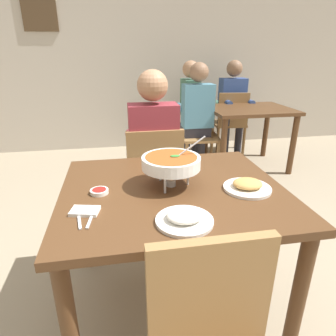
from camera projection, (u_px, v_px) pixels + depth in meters
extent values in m
plane|color=gray|center=(172.00, 301.00, 1.80)|extent=(16.00, 16.00, 0.00)
cube|color=#BCB2A3|center=(130.00, 45.00, 4.22)|extent=(10.00, 0.10, 3.00)
cube|color=#4C3823|center=(39.00, 8.00, 3.81)|extent=(0.44, 0.03, 0.56)
cube|color=#51331C|center=(173.00, 191.00, 1.52)|extent=(1.13, 0.98, 0.04)
cylinder|color=#51331C|center=(70.00, 333.00, 1.19)|extent=(0.07, 0.07, 0.73)
cylinder|color=#51331C|center=(298.00, 298.00, 1.35)|extent=(0.07, 0.07, 0.73)
cylinder|color=#51331C|center=(87.00, 220.00, 1.97)|extent=(0.07, 0.07, 0.73)
cylinder|color=#51331C|center=(229.00, 207.00, 2.14)|extent=(0.07, 0.07, 0.73)
cube|color=olive|center=(153.00, 179.00, 2.43)|extent=(0.44, 0.44, 0.03)
cube|color=olive|center=(156.00, 160.00, 2.16)|extent=(0.42, 0.04, 0.45)
cylinder|color=olive|center=(171.00, 192.00, 2.72)|extent=(0.04, 0.04, 0.42)
cylinder|color=olive|center=(130.00, 195.00, 2.66)|extent=(0.04, 0.04, 0.42)
cylinder|color=olive|center=(180.00, 212.00, 2.37)|extent=(0.04, 0.04, 0.42)
cylinder|color=olive|center=(133.00, 217.00, 2.31)|extent=(0.04, 0.04, 0.42)
cylinder|color=#2D2D38|center=(164.00, 200.00, 2.55)|extent=(0.10, 0.10, 0.45)
cylinder|color=#2D2D38|center=(141.00, 201.00, 2.51)|extent=(0.10, 0.10, 0.45)
cube|color=#2D2D38|center=(153.00, 172.00, 2.39)|extent=(0.32, 0.32, 0.12)
cube|color=maroon|center=(153.00, 138.00, 2.20)|extent=(0.36, 0.20, 0.50)
sphere|color=#A57756|center=(153.00, 85.00, 2.06)|extent=(0.22, 0.22, 0.22)
cylinder|color=maroon|center=(170.00, 136.00, 2.43)|extent=(0.08, 0.28, 0.08)
cylinder|color=maroon|center=(131.00, 138.00, 2.37)|extent=(0.08, 0.28, 0.08)
cube|color=olive|center=(210.00, 297.00, 0.96)|extent=(0.42, 0.04, 0.45)
cylinder|color=silver|center=(188.00, 176.00, 1.53)|extent=(0.01, 0.01, 0.10)
cylinder|color=silver|center=(160.00, 172.00, 1.58)|extent=(0.01, 0.01, 0.10)
cylinder|color=silver|center=(165.00, 184.00, 1.44)|extent=(0.01, 0.01, 0.10)
torus|color=silver|center=(171.00, 168.00, 1.50)|extent=(0.21, 0.21, 0.01)
cylinder|color=#B2B2B7|center=(171.00, 182.00, 1.53)|extent=(0.05, 0.05, 0.04)
cone|color=orange|center=(171.00, 177.00, 1.52)|extent=(0.02, 0.02, 0.04)
cylinder|color=white|center=(171.00, 162.00, 1.49)|extent=(0.30, 0.30, 0.06)
cylinder|color=#994C1E|center=(171.00, 158.00, 1.48)|extent=(0.26, 0.26, 0.01)
ellipsoid|color=#388433|center=(175.00, 156.00, 1.48)|extent=(0.05, 0.03, 0.01)
cylinder|color=silver|center=(188.00, 149.00, 1.50)|extent=(0.18, 0.01, 0.13)
cylinder|color=white|center=(184.00, 221.00, 1.20)|extent=(0.24, 0.24, 0.01)
ellipsoid|color=white|center=(185.00, 215.00, 1.19)|extent=(0.15, 0.13, 0.04)
cylinder|color=white|center=(247.00, 188.00, 1.49)|extent=(0.24, 0.24, 0.01)
ellipsoid|color=tan|center=(248.00, 184.00, 1.48)|extent=(0.15, 0.13, 0.04)
cylinder|color=white|center=(99.00, 192.00, 1.45)|extent=(0.09, 0.09, 0.02)
cylinder|color=maroon|center=(99.00, 190.00, 1.44)|extent=(0.07, 0.07, 0.01)
cube|color=white|center=(85.00, 211.00, 1.27)|extent=(0.13, 0.10, 0.02)
cube|color=silver|center=(79.00, 218.00, 1.23)|extent=(0.04, 0.17, 0.01)
cube|color=silver|center=(91.00, 217.00, 1.24)|extent=(0.04, 0.17, 0.01)
cube|color=#51331C|center=(250.00, 109.00, 3.63)|extent=(1.00, 0.80, 0.04)
cylinder|color=#51331C|center=(223.00, 149.00, 3.39)|extent=(0.07, 0.07, 0.73)
cylinder|color=#51331C|center=(293.00, 145.00, 3.53)|extent=(0.07, 0.07, 0.73)
cylinder|color=#51331C|center=(206.00, 134.00, 4.01)|extent=(0.07, 0.07, 0.73)
cylinder|color=#51331C|center=(266.00, 131.00, 4.15)|extent=(0.07, 0.07, 0.73)
cube|color=olive|center=(228.00, 124.00, 4.29)|extent=(0.49, 0.49, 0.03)
cube|color=olive|center=(234.00, 110.00, 4.01)|extent=(0.42, 0.09, 0.45)
cylinder|color=olive|center=(236.00, 135.00, 4.56)|extent=(0.04, 0.04, 0.42)
cylinder|color=olive|center=(212.00, 135.00, 4.54)|extent=(0.04, 0.04, 0.42)
cylinder|color=olive|center=(244.00, 142.00, 4.21)|extent=(0.04, 0.04, 0.42)
cylinder|color=olive|center=(218.00, 142.00, 4.19)|extent=(0.04, 0.04, 0.42)
cube|color=olive|center=(200.00, 137.00, 3.61)|extent=(0.48, 0.48, 0.03)
cube|color=olive|center=(198.00, 115.00, 3.71)|extent=(0.42, 0.08, 0.45)
cylinder|color=olive|center=(187.00, 160.00, 3.51)|extent=(0.04, 0.04, 0.42)
cylinder|color=olive|center=(218.00, 159.00, 3.53)|extent=(0.04, 0.04, 0.42)
cylinder|color=olive|center=(183.00, 150.00, 3.86)|extent=(0.04, 0.04, 0.42)
cylinder|color=olive|center=(211.00, 149.00, 3.88)|extent=(0.04, 0.04, 0.42)
cube|color=olive|center=(186.00, 127.00, 4.11)|extent=(0.45, 0.45, 0.03)
cube|color=olive|center=(201.00, 109.00, 4.06)|extent=(0.05, 0.42, 0.45)
cylinder|color=olive|center=(170.00, 139.00, 4.33)|extent=(0.04, 0.04, 0.42)
cylinder|color=olive|center=(176.00, 147.00, 3.98)|extent=(0.04, 0.04, 0.42)
cylinder|color=olive|center=(195.00, 138.00, 4.40)|extent=(0.04, 0.04, 0.42)
cylinder|color=olive|center=(203.00, 145.00, 4.06)|extent=(0.04, 0.04, 0.42)
cylinder|color=#2D2D38|center=(226.00, 139.00, 4.27)|extent=(0.10, 0.10, 0.45)
cylinder|color=#2D2D38|center=(239.00, 139.00, 4.30)|extent=(0.10, 0.10, 0.45)
cube|color=#2D2D38|center=(233.00, 119.00, 4.22)|extent=(0.32, 0.32, 0.12)
cube|color=#334C8C|center=(232.00, 96.00, 4.18)|extent=(0.36, 0.20, 0.50)
sphere|color=#846047|center=(235.00, 68.00, 4.03)|extent=(0.22, 0.22, 0.22)
cylinder|color=#334C8C|center=(226.00, 103.00, 3.99)|extent=(0.08, 0.28, 0.08)
cylinder|color=#334C8C|center=(248.00, 102.00, 4.04)|extent=(0.08, 0.28, 0.08)
cylinder|color=#2D2D38|center=(201.00, 150.00, 3.81)|extent=(0.10, 0.10, 0.45)
cylinder|color=#2D2D38|center=(186.00, 151.00, 3.78)|extent=(0.10, 0.10, 0.45)
cube|color=#2D2D38|center=(195.00, 130.00, 3.65)|extent=(0.32, 0.32, 0.12)
cube|color=teal|center=(198.00, 106.00, 3.46)|extent=(0.36, 0.20, 0.50)
sphere|color=#846047|center=(199.00, 72.00, 3.32)|extent=(0.22, 0.22, 0.22)
cylinder|color=teal|center=(206.00, 107.00, 3.69)|extent=(0.08, 0.28, 0.08)
cylinder|color=teal|center=(181.00, 108.00, 3.64)|extent=(0.08, 0.28, 0.08)
cylinder|color=#2D2D38|center=(199.00, 141.00, 4.17)|extent=(0.10, 0.10, 0.45)
cylinder|color=#2D2D38|center=(195.00, 138.00, 4.36)|extent=(0.10, 0.10, 0.45)
cube|color=#2D2D38|center=(195.00, 120.00, 4.15)|extent=(0.32, 0.32, 0.12)
cube|color=#3D6B56|center=(190.00, 98.00, 4.02)|extent=(0.20, 0.36, 0.50)
sphere|color=#A57756|center=(191.00, 69.00, 3.88)|extent=(0.22, 0.22, 0.22)
cylinder|color=#3D6B56|center=(207.00, 103.00, 3.93)|extent=(0.28, 0.08, 0.08)
cylinder|color=#3D6B56|center=(201.00, 100.00, 4.22)|extent=(0.28, 0.08, 0.08)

